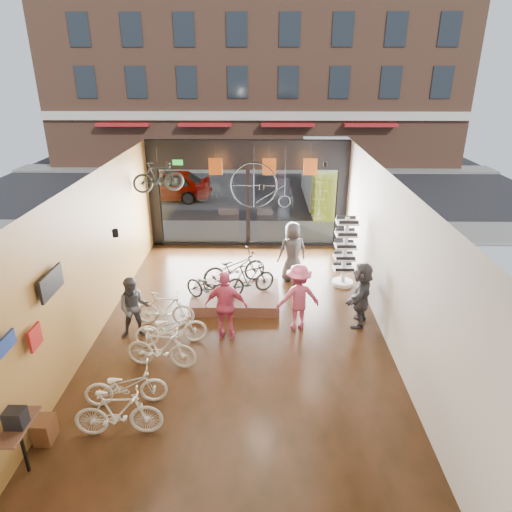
{
  "coord_description": "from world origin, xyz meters",
  "views": [
    {
      "loc": [
        0.52,
        -9.74,
        6.13
      ],
      "look_at": [
        0.35,
        1.4,
        1.46
      ],
      "focal_mm": 32.0,
      "sensor_mm": 36.0,
      "label": 1
    }
  ],
  "objects_px": {
    "display_bike_mid": "(250,279)",
    "customer_4": "(292,252)",
    "floor_bike_5": "(165,309)",
    "sunglasses_rack": "(345,252)",
    "display_platform": "(236,297)",
    "customer_5": "(361,294)",
    "floor_bike_2": "(126,386)",
    "customer_2": "(226,306)",
    "display_bike_right": "(234,268)",
    "hung_bike": "(158,177)",
    "display_bike_left": "(210,288)",
    "customer_3": "(298,297)",
    "customer_1": "(134,308)",
    "box_truck": "(333,178)",
    "floor_bike_3": "(161,348)",
    "floor_bike_4": "(171,328)",
    "floor_bike_1": "(118,413)",
    "street_car": "(166,185)",
    "penny_farthing": "(264,187)"
  },
  "relations": [
    {
      "from": "display_bike_right",
      "to": "hung_bike",
      "type": "distance_m",
      "value": 3.87
    },
    {
      "from": "street_car",
      "to": "customer_2",
      "type": "xyz_separation_m",
      "value": [
        3.87,
        -12.26,
        0.12
      ]
    },
    {
      "from": "customer_5",
      "to": "sunglasses_rack",
      "type": "xyz_separation_m",
      "value": [
        -0.05,
        2.27,
        0.21
      ]
    },
    {
      "from": "floor_bike_1",
      "to": "floor_bike_3",
      "type": "distance_m",
      "value": 2.03
    },
    {
      "from": "floor_bike_2",
      "to": "customer_2",
      "type": "bearing_deg",
      "value": -45.21
    },
    {
      "from": "box_truck",
      "to": "customer_4",
      "type": "relative_size",
      "value": 3.75
    },
    {
      "from": "customer_4",
      "to": "sunglasses_rack",
      "type": "relative_size",
      "value": 0.87
    },
    {
      "from": "floor_bike_5",
      "to": "display_bike_right",
      "type": "bearing_deg",
      "value": -39.17
    },
    {
      "from": "floor_bike_2",
      "to": "hung_bike",
      "type": "bearing_deg",
      "value": -3.36
    },
    {
      "from": "customer_5",
      "to": "hung_bike",
      "type": "relative_size",
      "value": 1.07
    },
    {
      "from": "hung_bike",
      "to": "box_truck",
      "type": "bearing_deg",
      "value": -63.54
    },
    {
      "from": "floor_bike_1",
      "to": "street_car",
      "type": "bearing_deg",
      "value": 4.18
    },
    {
      "from": "floor_bike_5",
      "to": "customer_1",
      "type": "xyz_separation_m",
      "value": [
        -0.61,
        -0.55,
        0.33
      ]
    },
    {
      "from": "customer_1",
      "to": "customer_3",
      "type": "xyz_separation_m",
      "value": [
        3.94,
        0.45,
        0.08
      ]
    },
    {
      "from": "box_truck",
      "to": "customer_4",
      "type": "xyz_separation_m",
      "value": [
        -2.32,
        -7.97,
        -0.44
      ]
    },
    {
      "from": "box_truck",
      "to": "display_bike_right",
      "type": "xyz_separation_m",
      "value": [
        -4.02,
        -8.91,
        -0.57
      ]
    },
    {
      "from": "floor_bike_2",
      "to": "display_bike_mid",
      "type": "height_order",
      "value": "display_bike_mid"
    },
    {
      "from": "customer_2",
      "to": "floor_bike_5",
      "type": "bearing_deg",
      "value": -13.86
    },
    {
      "from": "display_bike_right",
      "to": "customer_4",
      "type": "height_order",
      "value": "customer_4"
    },
    {
      "from": "display_bike_left",
      "to": "penny_farthing",
      "type": "bearing_deg",
      "value": 12.86
    },
    {
      "from": "floor_bike_1",
      "to": "customer_3",
      "type": "bearing_deg",
      "value": -46.96
    },
    {
      "from": "floor_bike_1",
      "to": "display_bike_left",
      "type": "distance_m",
      "value": 4.57
    },
    {
      "from": "customer_4",
      "to": "display_bike_left",
      "type": "bearing_deg",
      "value": 24.23
    },
    {
      "from": "customer_5",
      "to": "penny_farthing",
      "type": "bearing_deg",
      "value": -128.5
    },
    {
      "from": "street_car",
      "to": "customer_3",
      "type": "relative_size",
      "value": 2.54
    },
    {
      "from": "display_platform",
      "to": "display_bike_right",
      "type": "relative_size",
      "value": 1.27
    },
    {
      "from": "sunglasses_rack",
      "to": "floor_bike_2",
      "type": "bearing_deg",
      "value": -117.81
    },
    {
      "from": "floor_bike_2",
      "to": "customer_3",
      "type": "height_order",
      "value": "customer_3"
    },
    {
      "from": "display_platform",
      "to": "display_bike_left",
      "type": "xyz_separation_m",
      "value": [
        -0.64,
        -0.59,
        0.57
      ]
    },
    {
      "from": "sunglasses_rack",
      "to": "hung_bike",
      "type": "relative_size",
      "value": 1.34
    },
    {
      "from": "box_truck",
      "to": "street_car",
      "type": "bearing_deg",
      "value": 172.82
    },
    {
      "from": "display_platform",
      "to": "customer_1",
      "type": "height_order",
      "value": "customer_1"
    },
    {
      "from": "customer_3",
      "to": "customer_1",
      "type": "bearing_deg",
      "value": -6.17
    },
    {
      "from": "display_bike_mid",
      "to": "customer_4",
      "type": "height_order",
      "value": "customer_4"
    },
    {
      "from": "floor_bike_4",
      "to": "penny_farthing",
      "type": "xyz_separation_m",
      "value": [
        2.17,
        5.23,
        2.06
      ]
    },
    {
      "from": "floor_bike_3",
      "to": "floor_bike_4",
      "type": "relative_size",
      "value": 0.93
    },
    {
      "from": "floor_bike_4",
      "to": "display_bike_right",
      "type": "height_order",
      "value": "display_bike_right"
    },
    {
      "from": "display_platform",
      "to": "customer_1",
      "type": "relative_size",
      "value": 1.54
    },
    {
      "from": "street_car",
      "to": "sunglasses_rack",
      "type": "xyz_separation_m",
      "value": [
        7.15,
        -9.3,
        0.31
      ]
    },
    {
      "from": "floor_bike_1",
      "to": "customer_5",
      "type": "height_order",
      "value": "customer_5"
    },
    {
      "from": "floor_bike_3",
      "to": "hung_bike",
      "type": "height_order",
      "value": "hung_bike"
    },
    {
      "from": "display_bike_left",
      "to": "penny_farthing",
      "type": "distance_m",
      "value": 4.33
    },
    {
      "from": "street_car",
      "to": "display_bike_left",
      "type": "relative_size",
      "value": 2.75
    },
    {
      "from": "display_platform",
      "to": "customer_5",
      "type": "xyz_separation_m",
      "value": [
        3.22,
        -1.12,
        0.7
      ]
    },
    {
      "from": "display_platform",
      "to": "customer_5",
      "type": "height_order",
      "value": "customer_5"
    },
    {
      "from": "floor_bike_5",
      "to": "sunglasses_rack",
      "type": "distance_m",
      "value": 5.47
    },
    {
      "from": "customer_4",
      "to": "customer_2",
      "type": "bearing_deg",
      "value": 44.06
    },
    {
      "from": "floor_bike_5",
      "to": "street_car",
      "type": "bearing_deg",
      "value": 14.69
    },
    {
      "from": "floor_bike_5",
      "to": "hung_bike",
      "type": "xyz_separation_m",
      "value": [
        -0.79,
        3.89,
        2.47
      ]
    },
    {
      "from": "floor_bike_1",
      "to": "display_bike_mid",
      "type": "height_order",
      "value": "display_bike_mid"
    }
  ]
}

